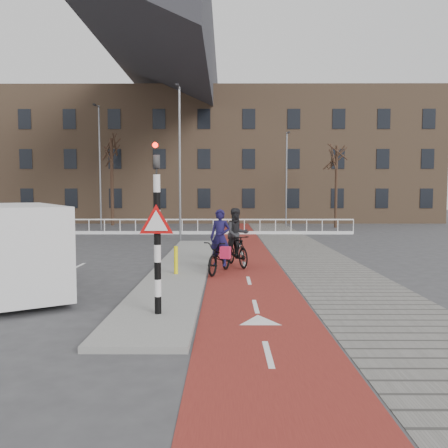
{
  "coord_description": "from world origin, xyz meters",
  "views": [
    {
      "loc": [
        0.81,
        -10.92,
        2.61
      ],
      "look_at": [
        0.74,
        5.0,
        1.5
      ],
      "focal_mm": 35.0,
      "sensor_mm": 36.0,
      "label": 1
    }
  ],
  "objects": [
    {
      "name": "tree_mid",
      "position": [
        -8.54,
        24.95,
        3.56
      ],
      "size": [
        0.27,
        0.27,
        7.12
      ],
      "primitive_type": "cylinder",
      "color": "black",
      "rests_on": "ground"
    },
    {
      "name": "railing",
      "position": [
        -5.0,
        17.0,
        0.31
      ],
      "size": [
        28.0,
        0.1,
        0.99
      ],
      "color": "silver",
      "rests_on": "ground"
    },
    {
      "name": "streetlight_left",
      "position": [
        -8.14,
        20.23,
        4.4
      ],
      "size": [
        0.12,
        0.12,
        8.8
      ],
      "primitive_type": "cylinder",
      "color": "slate",
      "rests_on": "ground"
    },
    {
      "name": "sidewalk",
      "position": [
        4.3,
        10.0,
        0.01
      ],
      "size": [
        3.0,
        60.0,
        0.01
      ],
      "primitive_type": "cube",
      "color": "slate",
      "rests_on": "ground"
    },
    {
      "name": "townhouse_row",
      "position": [
        -3.0,
        32.0,
        7.81
      ],
      "size": [
        46.0,
        10.0,
        15.9
      ],
      "color": "#7F6047",
      "rests_on": "ground"
    },
    {
      "name": "cyclist_far",
      "position": [
        1.2,
        4.56,
        0.87
      ],
      "size": [
        1.21,
        2.03,
        2.09
      ],
      "rotation": [
        0.0,
        0.0,
        0.36
      ],
      "color": "black",
      "rests_on": "bike_lane"
    },
    {
      "name": "traffic_signal",
      "position": [
        -0.6,
        -2.02,
        1.99
      ],
      "size": [
        0.8,
        0.8,
        3.68
      ],
      "color": "black",
      "rests_on": "curb_island"
    },
    {
      "name": "streetlight_right",
      "position": [
        5.55,
        23.4,
        3.68
      ],
      "size": [
        0.12,
        0.12,
        7.37
      ],
      "primitive_type": "cylinder",
      "color": "slate",
      "rests_on": "ground"
    },
    {
      "name": "ground",
      "position": [
        0.0,
        0.0,
        0.0
      ],
      "size": [
        120.0,
        120.0,
        0.0
      ],
      "primitive_type": "plane",
      "color": "#38383A",
      "rests_on": "ground"
    },
    {
      "name": "bollard",
      "position": [
        -0.74,
        2.51,
        0.55
      ],
      "size": [
        0.12,
        0.12,
        0.86
      ],
      "primitive_type": "cylinder",
      "color": "yellow",
      "rests_on": "curb_island"
    },
    {
      "name": "van",
      "position": [
        -4.83,
        0.42,
        1.22
      ],
      "size": [
        4.62,
        5.74,
        2.32
      ],
      "rotation": [
        0.0,
        0.0,
        0.54
      ],
      "color": "silver",
      "rests_on": "ground"
    },
    {
      "name": "bike_lane",
      "position": [
        1.5,
        10.0,
        0.01
      ],
      "size": [
        2.5,
        60.0,
        0.01
      ],
      "primitive_type": "cube",
      "color": "maroon",
      "rests_on": "ground"
    },
    {
      "name": "streetlight_near",
      "position": [
        -1.73,
        13.26,
        4.21
      ],
      "size": [
        0.12,
        0.12,
        8.41
      ],
      "primitive_type": "cylinder",
      "color": "slate",
      "rests_on": "ground"
    },
    {
      "name": "cyclist_near",
      "position": [
        0.63,
        3.26,
        0.71
      ],
      "size": [
        1.31,
        2.15,
        2.09
      ],
      "rotation": [
        0.0,
        0.0,
        -0.32
      ],
      "color": "black",
      "rests_on": "bike_lane"
    },
    {
      "name": "tree_right",
      "position": [
        9.22,
        22.45,
        3.12
      ],
      "size": [
        0.21,
        0.21,
        6.23
      ],
      "primitive_type": "cylinder",
      "color": "black",
      "rests_on": "ground"
    },
    {
      "name": "curb_island",
      "position": [
        -0.7,
        4.0,
        0.06
      ],
      "size": [
        1.8,
        16.0,
        0.12
      ],
      "primitive_type": "cube",
      "color": "gray",
      "rests_on": "ground"
    }
  ]
}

